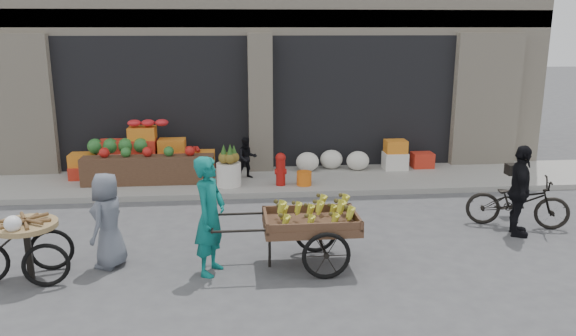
{
  "coord_description": "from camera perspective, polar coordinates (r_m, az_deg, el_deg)",
  "views": [
    {
      "loc": [
        -0.57,
        -7.98,
        3.41
      ],
      "look_at": [
        0.28,
        1.15,
        1.1
      ],
      "focal_mm": 35.0,
      "sensor_mm": 36.0,
      "label": 1
    }
  ],
  "objects": [
    {
      "name": "right_bay_goods",
      "position": [
        13.42,
        8.53,
        1.04
      ],
      "size": [
        3.35,
        0.6,
        0.7
      ],
      "color": "silver",
      "rests_on": "sidewalk"
    },
    {
      "name": "fruit_display",
      "position": [
        12.81,
        -13.81,
        1.37
      ],
      "size": [
        3.1,
        1.12,
        1.24
      ],
      "color": "red",
      "rests_on": "sidewalk"
    },
    {
      "name": "banana_cart",
      "position": [
        8.14,
        1.98,
        -5.29
      ],
      "size": [
        2.33,
        1.04,
        0.97
      ],
      "rotation": [
        0.0,
        0.0,
        0.01
      ],
      "color": "brown",
      "rests_on": "ground"
    },
    {
      "name": "vendor_grey",
      "position": [
        8.53,
        -17.83,
        -5.08
      ],
      "size": [
        0.63,
        0.79,
        1.41
      ],
      "primitive_type": "imported",
      "rotation": [
        0.0,
        0.0,
        -1.87
      ],
      "color": "slate",
      "rests_on": "ground"
    },
    {
      "name": "bicycle",
      "position": [
        10.58,
        22.29,
        -3.2
      ],
      "size": [
        1.82,
        1.13,
        0.9
      ],
      "primitive_type": "imported",
      "rotation": [
        0.0,
        0.0,
        1.23
      ],
      "color": "black",
      "rests_on": "ground"
    },
    {
      "name": "vendor_woman",
      "position": [
        7.93,
        -7.94,
        -4.83
      ],
      "size": [
        0.61,
        0.73,
        1.7
      ],
      "primitive_type": "imported",
      "rotation": [
        0.0,
        0.0,
        1.19
      ],
      "color": "#0D6862",
      "rests_on": "ground"
    },
    {
      "name": "pineapple_bin",
      "position": [
        11.98,
        -6.03,
        -0.65
      ],
      "size": [
        0.52,
        0.52,
        0.5
      ],
      "primitive_type": "cylinder",
      "color": "silver",
      "rests_on": "sidewalk"
    },
    {
      "name": "fire_hydrant",
      "position": [
        11.93,
        -0.76,
        0.03
      ],
      "size": [
        0.22,
        0.22,
        0.71
      ],
      "color": "#A5140F",
      "rests_on": "sidewalk"
    },
    {
      "name": "sidewalk",
      "position": [
        12.55,
        -2.55,
        -1.36
      ],
      "size": [
        18.0,
        2.2,
        0.12
      ],
      "primitive_type": "cube",
      "color": "gray",
      "rests_on": "ground"
    },
    {
      "name": "ground",
      "position": [
        8.7,
        -1.17,
        -8.95
      ],
      "size": [
        80.0,
        80.0,
        0.0
      ],
      "primitive_type": "plane",
      "color": "#424244",
      "rests_on": "ground"
    },
    {
      "name": "tricycle_cart",
      "position": [
        8.5,
        -25.01,
        -6.8
      ],
      "size": [
        1.46,
        0.97,
        0.95
      ],
      "rotation": [
        0.0,
        0.0,
        0.17
      ],
      "color": "#9E7F51",
      "rests_on": "ground"
    },
    {
      "name": "orange_bucket",
      "position": [
        11.99,
        1.65,
        -1.06
      ],
      "size": [
        0.32,
        0.32,
        0.3
      ],
      "primitive_type": "cylinder",
      "color": "orange",
      "rests_on": "sidewalk"
    },
    {
      "name": "building",
      "position": [
        16.03,
        -3.41,
        13.97
      ],
      "size": [
        14.0,
        6.45,
        7.0
      ],
      "color": "beige",
      "rests_on": "ground"
    },
    {
      "name": "seated_person",
      "position": [
        12.51,
        -4.2,
        1.04
      ],
      "size": [
        0.51,
        0.43,
        0.93
      ],
      "primitive_type": "imported",
      "rotation": [
        0.0,
        0.0,
        0.17
      ],
      "color": "black",
      "rests_on": "sidewalk"
    },
    {
      "name": "cyclist",
      "position": [
        10.06,
        22.48,
        -2.17
      ],
      "size": [
        0.65,
        0.98,
        1.54
      ],
      "primitive_type": "imported",
      "rotation": [
        0.0,
        0.0,
        1.23
      ],
      "color": "black",
      "rests_on": "ground"
    }
  ]
}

